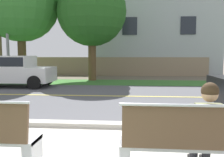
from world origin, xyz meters
TOP-DOWN VIEW (x-y plane):
  - ground_plane at (0.00, 8.00)m, footprint 140.00×140.00m
  - curb_edge at (0.00, 2.35)m, footprint 44.00×0.30m
  - street_asphalt at (0.00, 6.50)m, footprint 52.00×8.00m
  - road_centre_line at (0.00, 6.50)m, footprint 48.00×0.14m
  - far_verge_grass at (0.00, 11.22)m, footprint 48.00×2.80m
  - bench_right at (1.47, 0.19)m, footprint 1.79×0.48m
  - seated_person_olive at (1.72, 0.36)m, footprint 0.52×0.68m
  - car_white_far at (-5.41, 8.90)m, footprint 4.30×1.86m
  - streetlamp at (-6.44, 11.03)m, footprint 0.24×2.10m
  - shade_tree_centre at (-1.67, 12.16)m, footprint 4.20×4.20m
  - garden_wall at (-0.29, 15.90)m, footprint 13.00×0.36m
  - house_across_street at (2.55, 19.10)m, footprint 10.22×6.91m

SIDE VIEW (x-z plane):
  - ground_plane at x=0.00m, z-range 0.00..0.00m
  - street_asphalt at x=0.00m, z-range 0.00..0.01m
  - far_verge_grass at x=0.00m, z-range 0.00..0.02m
  - road_centre_line at x=0.00m, z-range 0.01..0.01m
  - curb_edge at x=0.00m, z-range 0.00..0.11m
  - bench_right at x=1.47m, z-range -0.05..0.96m
  - seated_person_olive at x=1.72m, z-range 0.05..1.30m
  - garden_wall at x=-0.29m, z-range 0.00..1.40m
  - car_white_far at x=-5.41m, z-range 0.08..1.62m
  - house_across_street at x=2.55m, z-range 0.05..7.39m
  - streetlamp at x=-6.44m, z-range 0.50..7.16m
  - shade_tree_centre at x=-1.67m, z-range 1.04..7.96m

